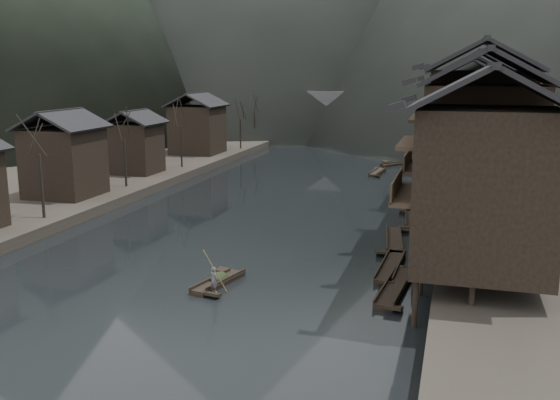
% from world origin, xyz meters
% --- Properties ---
extents(water, '(300.00, 300.00, 0.00)m').
position_xyz_m(water, '(0.00, 0.00, 0.00)').
color(water, black).
rests_on(water, ground).
extents(left_bank, '(40.00, 200.00, 1.20)m').
position_xyz_m(left_bank, '(-35.00, 40.00, 0.60)').
color(left_bank, '#2D2823').
rests_on(left_bank, ground).
extents(stilt_houses, '(9.00, 67.60, 15.35)m').
position_xyz_m(stilt_houses, '(17.28, 18.94, 8.80)').
color(stilt_houses, black).
rests_on(stilt_houses, ground).
extents(left_houses, '(8.10, 53.20, 8.73)m').
position_xyz_m(left_houses, '(-20.50, 20.12, 5.66)').
color(left_houses, black).
rests_on(left_houses, left_bank).
extents(bare_trees, '(3.78, 73.22, 7.56)m').
position_xyz_m(bare_trees, '(-17.00, 21.10, 6.50)').
color(bare_trees, black).
rests_on(bare_trees, left_bank).
extents(moored_sampans, '(3.01, 72.93, 0.47)m').
position_xyz_m(moored_sampans, '(12.12, 26.06, 0.20)').
color(moored_sampans, black).
rests_on(moored_sampans, water).
extents(midriver_boats, '(3.98, 12.75, 0.45)m').
position_xyz_m(midriver_boats, '(6.86, 40.25, 0.20)').
color(midriver_boats, black).
rests_on(midriver_boats, water).
extents(stone_bridge, '(40.00, 6.00, 9.00)m').
position_xyz_m(stone_bridge, '(-0.00, 72.00, 5.11)').
color(stone_bridge, '#4C4C4F').
rests_on(stone_bridge, ground).
extents(hero_sampan, '(2.07, 5.03, 0.44)m').
position_xyz_m(hero_sampan, '(2.13, -7.30, 0.20)').
color(hero_sampan, black).
rests_on(hero_sampan, water).
extents(cargo_heap, '(1.10, 1.43, 0.66)m').
position_xyz_m(cargo_heap, '(2.08, -7.08, 0.76)').
color(cargo_heap, black).
rests_on(cargo_heap, hero_sampan).
extents(boatman, '(0.66, 0.57, 1.54)m').
position_xyz_m(boatman, '(2.54, -8.99, 1.20)').
color(boatman, '#5A5A5D').
rests_on(boatman, hero_sampan).
extents(bamboo_pole, '(0.99, 1.69, 3.33)m').
position_xyz_m(bamboo_pole, '(2.74, -8.99, 3.64)').
color(bamboo_pole, '#8C7A51').
rests_on(bamboo_pole, boatman).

